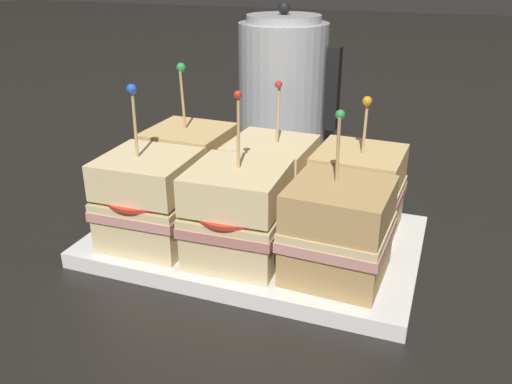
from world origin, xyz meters
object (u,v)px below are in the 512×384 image
sandwich_back_center (272,180)px  serving_platter (256,241)px  sandwich_front_left (150,200)px  sandwich_back_left (190,167)px  kettle_steel (283,89)px  sandwich_back_right (357,191)px  sandwich_front_center (238,215)px  sandwich_front_right (338,231)px

sandwich_back_center → serving_platter: bearing=-91.5°
serving_platter → sandwich_front_left: size_ratio=2.05×
sandwich_back_left → kettle_steel: kettle_steel is taller
sandwich_front_left → sandwich_back_right: 0.24m
serving_platter → sandwich_back_center: sandwich_back_center is taller
sandwich_front_center → sandwich_front_right: size_ratio=1.06×
sandwich_front_left → sandwich_back_right: (0.21, 0.11, -0.00)m
sandwich_front_right → kettle_steel: bearing=115.4°
sandwich_front_center → sandwich_back_right: size_ratio=1.12×
sandwich_front_center → sandwich_back_right: (0.10, 0.11, -0.00)m
sandwich_front_left → sandwich_front_right: 0.21m
sandwich_front_right → sandwich_back_left: 0.24m
serving_platter → sandwich_back_left: sandwich_back_left is taller
sandwich_front_right → sandwich_back_left: sandwich_back_left is taller
sandwich_front_center → sandwich_back_left: size_ratio=0.99×
serving_platter → kettle_steel: 0.35m
serving_platter → sandwich_back_right: size_ratio=2.29×
sandwich_front_left → kettle_steel: 0.38m
serving_platter → kettle_steel: bearing=102.5°
serving_platter → sandwich_front_left: (-0.10, -0.05, 0.06)m
serving_platter → sandwich_front_center: sandwich_front_center is taller
sandwich_front_left → serving_platter: bearing=27.6°
serving_platter → sandwich_back_right: 0.13m
sandwich_front_center → sandwich_back_left: bearing=135.9°
sandwich_front_center → sandwich_back_center: 0.11m
sandwich_front_center → sandwich_front_right: bearing=2.2°
sandwich_front_right → sandwich_back_right: size_ratio=1.05×
sandwich_front_center → sandwich_back_center: sandwich_front_center is taller
sandwich_front_center → sandwich_back_center: (0.00, 0.11, -0.00)m
sandwich_front_left → sandwich_front_center: (0.11, -0.00, -0.00)m
sandwich_front_left → sandwich_front_center: size_ratio=1.00×
sandwich_back_center → kettle_steel: kettle_steel is taller
serving_platter → sandwich_front_right: bearing=-25.9°
sandwich_back_left → sandwich_back_center: sandwich_back_left is taller
sandwich_back_left → kettle_steel: (0.04, 0.27, 0.05)m
sandwich_front_center → kettle_steel: size_ratio=0.72×
sandwich_front_left → sandwich_back_center: 0.15m
sandwich_back_left → sandwich_back_center: bearing=0.3°
sandwich_front_left → kettle_steel: (0.03, 0.38, 0.05)m
sandwich_back_left → sandwich_front_center: bearing=-44.1°
serving_platter → sandwich_front_right: size_ratio=2.18×
sandwich_front_left → sandwich_front_right: bearing=1.0°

